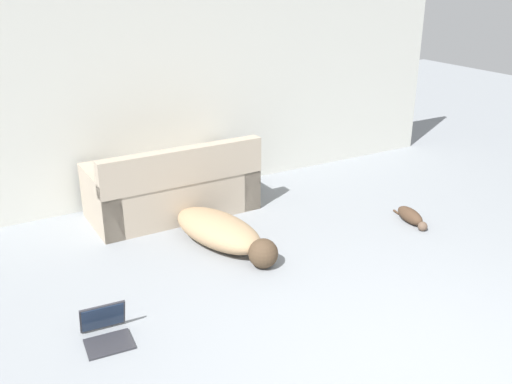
{
  "coord_description": "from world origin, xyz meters",
  "views": [
    {
      "loc": [
        -2.33,
        -1.92,
        2.51
      ],
      "look_at": [
        -0.12,
        1.96,
        0.73
      ],
      "focal_mm": 40.0,
      "sensor_mm": 36.0,
      "label": 1
    }
  ],
  "objects_px": {
    "couch": "(173,189)",
    "laptop_open": "(105,328)",
    "cat": "(411,217)",
    "dog": "(222,232)"
  },
  "relations": [
    {
      "from": "cat",
      "to": "laptop_open",
      "type": "distance_m",
      "value": 3.35
    },
    {
      "from": "couch",
      "to": "cat",
      "type": "height_order",
      "value": "couch"
    },
    {
      "from": "couch",
      "to": "cat",
      "type": "bearing_deg",
      "value": 143.78
    },
    {
      "from": "dog",
      "to": "couch",
      "type": "bearing_deg",
      "value": 172.18
    },
    {
      "from": "couch",
      "to": "laptop_open",
      "type": "distance_m",
      "value": 2.25
    },
    {
      "from": "dog",
      "to": "cat",
      "type": "relative_size",
      "value": 2.79
    },
    {
      "from": "couch",
      "to": "laptop_open",
      "type": "height_order",
      "value": "couch"
    },
    {
      "from": "couch",
      "to": "laptop_open",
      "type": "bearing_deg",
      "value": 54.72
    },
    {
      "from": "dog",
      "to": "cat",
      "type": "bearing_deg",
      "value": 61.57
    },
    {
      "from": "couch",
      "to": "laptop_open",
      "type": "xyz_separation_m",
      "value": [
        -1.28,
        -1.84,
        -0.2
      ]
    }
  ]
}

